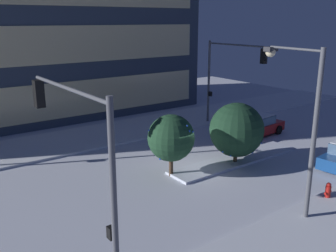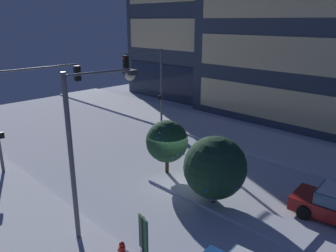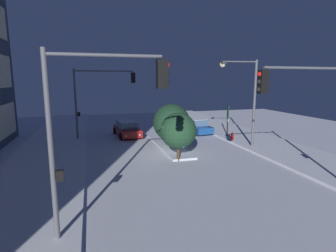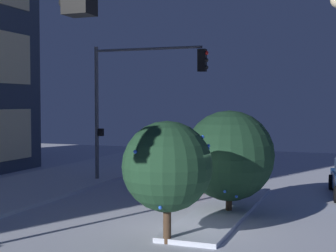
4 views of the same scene
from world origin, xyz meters
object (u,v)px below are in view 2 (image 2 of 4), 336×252
(street_lamp_arched, at_px, (91,131))
(parking_info_sign, at_px, (144,247))
(traffic_light_corner_far_left, at_px, (148,76))
(fire_hydrant, at_px, (122,252))
(decorated_tree_median, at_px, (215,167))
(traffic_light_corner_near_left, at_px, (32,97))
(decorated_tree_left_of_median, at_px, (167,141))

(street_lamp_arched, height_order, parking_info_sign, street_lamp_arched)
(traffic_light_corner_far_left, bearing_deg, parking_info_sign, 47.89)
(fire_hydrant, bearing_deg, decorated_tree_median, 90.96)
(parking_info_sign, bearing_deg, street_lamp_arched, 92.01)
(street_lamp_arched, relative_size, fire_hydrant, 8.28)
(parking_info_sign, xyz_separation_m, decorated_tree_median, (-2.01, 6.31, 0.08))
(traffic_light_corner_near_left, xyz_separation_m, parking_info_sign, (13.14, -2.38, -2.43))
(decorated_tree_left_of_median, bearing_deg, street_lamp_arched, -72.76)
(traffic_light_corner_near_left, height_order, decorated_tree_median, traffic_light_corner_near_left)
(traffic_light_corner_far_left, height_order, decorated_tree_median, traffic_light_corner_far_left)
(traffic_light_corner_far_left, height_order, decorated_tree_left_of_median, traffic_light_corner_far_left)
(traffic_light_corner_near_left, bearing_deg, street_lamp_arched, -99.33)
(fire_hydrant, relative_size, parking_info_sign, 0.28)
(traffic_light_corner_near_left, bearing_deg, parking_info_sign, -100.27)
(traffic_light_corner_far_left, xyz_separation_m, street_lamp_arched, (9.68, -11.62, 0.22))
(traffic_light_corner_near_left, relative_size, fire_hydrant, 7.34)
(traffic_light_corner_near_left, height_order, decorated_tree_left_of_median, traffic_light_corner_near_left)
(street_lamp_arched, height_order, fire_hydrant, street_lamp_arched)
(parking_info_sign, bearing_deg, decorated_tree_left_of_median, 55.06)
(parking_info_sign, bearing_deg, fire_hydrant, 89.12)
(parking_info_sign, height_order, decorated_tree_left_of_median, decorated_tree_left_of_median)
(traffic_light_corner_near_left, relative_size, street_lamp_arched, 0.89)
(traffic_light_corner_far_left, xyz_separation_m, fire_hydrant, (11.94, -12.01, -4.04))
(fire_hydrant, height_order, decorated_tree_left_of_median, decorated_tree_left_of_median)
(decorated_tree_left_of_median, bearing_deg, traffic_light_corner_far_left, 144.86)
(fire_hydrant, bearing_deg, street_lamp_arched, 170.22)
(traffic_light_corner_near_left, height_order, parking_info_sign, traffic_light_corner_near_left)
(parking_info_sign, height_order, decorated_tree_median, decorated_tree_median)
(street_lamp_arched, xyz_separation_m, decorated_tree_median, (2.17, 5.40, -2.65))
(traffic_light_corner_far_left, xyz_separation_m, decorated_tree_left_of_median, (7.77, -5.47, -2.34))
(traffic_light_corner_far_left, relative_size, street_lamp_arched, 0.93)
(traffic_light_corner_near_left, relative_size, decorated_tree_left_of_median, 1.87)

